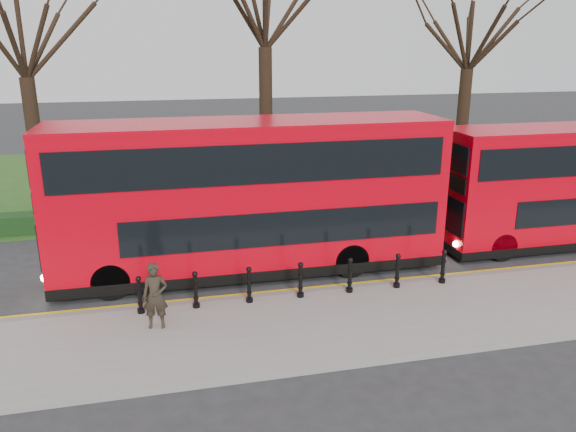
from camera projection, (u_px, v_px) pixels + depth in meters
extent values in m
plane|color=#28282B|center=(265.00, 285.00, 17.15)|extent=(120.00, 120.00, 0.00)
cube|color=gray|center=(287.00, 329.00, 14.33)|extent=(60.00, 4.00, 0.15)
cube|color=slate|center=(271.00, 296.00, 16.19)|extent=(60.00, 0.25, 0.16)
cube|color=#284918|center=(214.00, 176.00, 31.10)|extent=(60.00, 18.00, 0.06)
cube|color=black|center=(234.00, 211.00, 23.36)|extent=(60.00, 0.90, 0.80)
cube|color=yellow|center=(269.00, 294.00, 16.49)|extent=(60.00, 0.10, 0.01)
cube|color=yellow|center=(268.00, 292.00, 16.68)|extent=(60.00, 0.10, 0.01)
cylinder|color=black|center=(36.00, 146.00, 23.89)|extent=(0.60, 0.60, 5.73)
cylinder|color=black|center=(266.00, 125.00, 25.86)|extent=(0.60, 0.60, 6.91)
cylinder|color=black|center=(462.00, 129.00, 28.17)|extent=(0.60, 0.60, 5.86)
cylinder|color=black|center=(140.00, 296.00, 14.92)|extent=(0.15, 0.15, 1.00)
cylinder|color=black|center=(196.00, 290.00, 15.23)|extent=(0.15, 0.15, 1.00)
cylinder|color=black|center=(249.00, 285.00, 15.55)|extent=(0.15, 0.15, 1.00)
cylinder|color=black|center=(301.00, 280.00, 15.87)|extent=(0.15, 0.15, 1.00)
cylinder|color=black|center=(350.00, 276.00, 16.18)|extent=(0.15, 0.15, 1.00)
cylinder|color=black|center=(397.00, 271.00, 16.50)|extent=(0.15, 0.15, 1.00)
cylinder|color=black|center=(443.00, 267.00, 16.81)|extent=(0.15, 0.15, 1.00)
cube|color=red|center=(250.00, 193.00, 17.51)|extent=(12.08, 2.75, 4.45)
cube|color=black|center=(252.00, 260.00, 18.19)|extent=(12.10, 2.77, 0.33)
cube|color=black|center=(287.00, 228.00, 16.65)|extent=(9.67, 0.04, 1.04)
cube|color=black|center=(257.00, 164.00, 15.88)|extent=(11.43, 0.04, 1.15)
cube|color=black|center=(41.00, 193.00, 16.10)|extent=(0.06, 2.42, 0.60)
cylinder|color=black|center=(111.00, 281.00, 16.08)|extent=(1.10, 0.33, 1.10)
cylinder|color=black|center=(116.00, 252.00, 18.33)|extent=(1.10, 0.33, 1.10)
cylinder|color=black|center=(351.00, 260.00, 17.64)|extent=(1.10, 0.33, 1.10)
cylinder|color=black|center=(328.00, 235.00, 19.88)|extent=(1.10, 0.33, 1.10)
cube|color=black|center=(576.00, 234.00, 20.83)|extent=(10.76, 2.46, 0.29)
cube|color=black|center=(449.00, 180.00, 18.97)|extent=(0.06, 2.15, 0.54)
cylinder|color=black|center=(502.00, 247.00, 18.95)|extent=(0.98, 0.29, 0.98)
cylinder|color=black|center=(469.00, 227.00, 20.95)|extent=(0.98, 0.29, 0.98)
imported|color=#2C251B|center=(155.00, 296.00, 14.06)|extent=(0.68, 0.49, 1.72)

